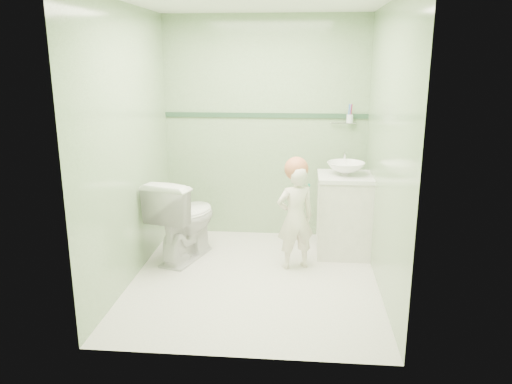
# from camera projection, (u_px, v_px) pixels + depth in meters

# --- Properties ---
(ground) EXTENTS (2.50, 2.50, 0.00)m
(ground) POSITION_uv_depth(u_px,v_px,m) (254.00, 279.00, 4.57)
(ground) COLOR beige
(ground) RESTS_ON ground
(room_shell) EXTENTS (2.50, 2.54, 2.40)m
(room_shell) POSITION_uv_depth(u_px,v_px,m) (254.00, 149.00, 4.26)
(room_shell) COLOR #87A877
(room_shell) RESTS_ON ground
(trim_stripe) EXTENTS (2.20, 0.02, 0.05)m
(trim_stripe) POSITION_uv_depth(u_px,v_px,m) (265.00, 115.00, 5.42)
(trim_stripe) COLOR #2B4C35
(trim_stripe) RESTS_ON room_shell
(vanity) EXTENTS (0.52, 0.50, 0.80)m
(vanity) POSITION_uv_depth(u_px,v_px,m) (344.00, 216.00, 5.07)
(vanity) COLOR white
(vanity) RESTS_ON ground
(counter) EXTENTS (0.54, 0.52, 0.04)m
(counter) POSITION_uv_depth(u_px,v_px,m) (345.00, 177.00, 4.96)
(counter) COLOR white
(counter) RESTS_ON vanity
(basin) EXTENTS (0.37, 0.37, 0.13)m
(basin) POSITION_uv_depth(u_px,v_px,m) (346.00, 169.00, 4.94)
(basin) COLOR white
(basin) RESTS_ON counter
(faucet) EXTENTS (0.03, 0.13, 0.18)m
(faucet) POSITION_uv_depth(u_px,v_px,m) (345.00, 157.00, 5.10)
(faucet) COLOR silver
(faucet) RESTS_ON counter
(cup_holder) EXTENTS (0.26, 0.07, 0.21)m
(cup_holder) POSITION_uv_depth(u_px,v_px,m) (349.00, 119.00, 5.29)
(cup_holder) COLOR silver
(cup_holder) RESTS_ON room_shell
(toilet) EXTENTS (0.68, 0.92, 0.83)m
(toilet) POSITION_uv_depth(u_px,v_px,m) (184.00, 218.00, 4.96)
(toilet) COLOR white
(toilet) RESTS_ON ground
(toddler) EXTENTS (0.43, 0.35, 1.00)m
(toddler) POSITION_uv_depth(u_px,v_px,m) (295.00, 218.00, 4.70)
(toddler) COLOR silver
(toddler) RESTS_ON ground
(hair_cap) EXTENTS (0.22, 0.22, 0.22)m
(hair_cap) POSITION_uv_depth(u_px,v_px,m) (296.00, 169.00, 4.61)
(hair_cap) COLOR #BB6A45
(hair_cap) RESTS_ON toddler
(teal_toothbrush) EXTENTS (0.10, 0.14, 0.08)m
(teal_toothbrush) POSITION_uv_depth(u_px,v_px,m) (309.00, 185.00, 4.52)
(teal_toothbrush) COLOR #0F8265
(teal_toothbrush) RESTS_ON toddler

